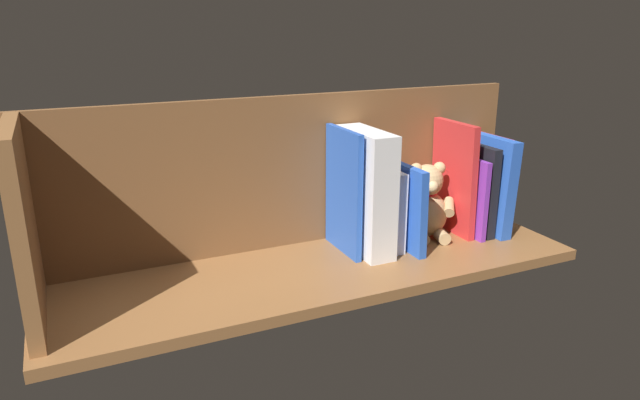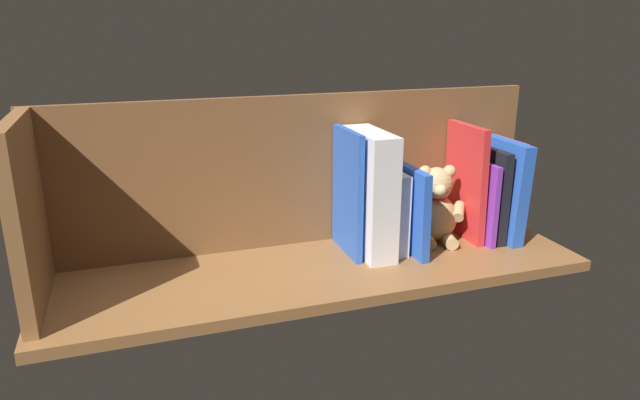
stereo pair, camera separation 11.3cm
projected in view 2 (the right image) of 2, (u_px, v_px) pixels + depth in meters
The scene contains 13 objects.
ground_plane at pixel (320, 270), 117.97cm from camera, with size 108.03×31.94×2.20cm, color brown.
shelf_back_panel at pixel (300, 171), 125.03cm from camera, with size 108.03×1.50×32.85cm, color brown.
shelf_side_divider at pixel (27, 216), 96.81cm from camera, with size 2.40×25.94×32.85cm, color brown.
book_0 at pixel (504, 185), 134.17cm from camera, with size 1.45×13.07×21.83cm, color #B23F72.
book_1 at pixel (500, 188), 131.05cm from camera, with size 2.90×17.79×22.36cm, color blue.
book_2 at pixel (485, 192), 131.01cm from camera, with size 2.11×16.16×20.77cm, color black.
book_3 at pixel (475, 199), 130.48cm from camera, with size 1.27×16.53×18.19cm, color purple.
book_4 at pixel (466, 182), 129.42cm from camera, with size 1.66×14.74×25.93cm, color red.
teddy_bear at pixel (435, 208), 128.45cm from camera, with size 13.70×12.76×17.40cm.
book_5 at pixel (406, 207), 123.94cm from camera, with size 1.79×18.79×18.62cm, color blue.
book_6 at pixel (389, 208), 124.84cm from camera, with size 2.80×15.05×17.56cm, color silver.
dictionary_thick_white at pixel (370, 193), 120.84cm from camera, with size 6.03×17.30×26.18cm, color white.
book_7 at pixel (347, 192), 120.67cm from camera, with size 1.25×14.73×26.58cm, color blue.
Camera 2 is at (34.52, 102.37, 48.39)cm, focal length 32.43 mm.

